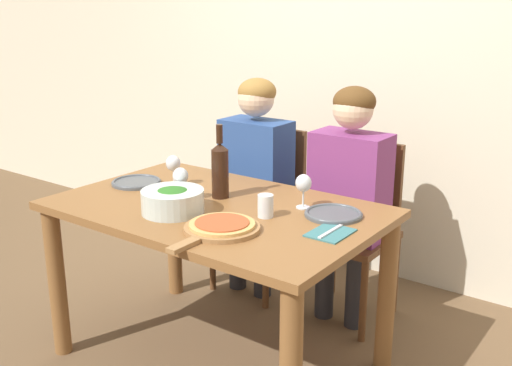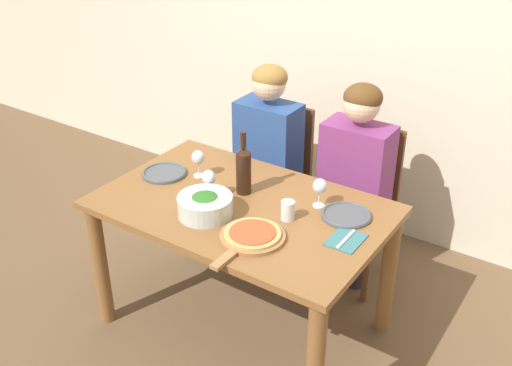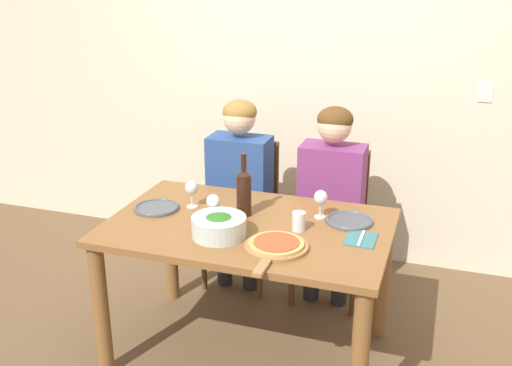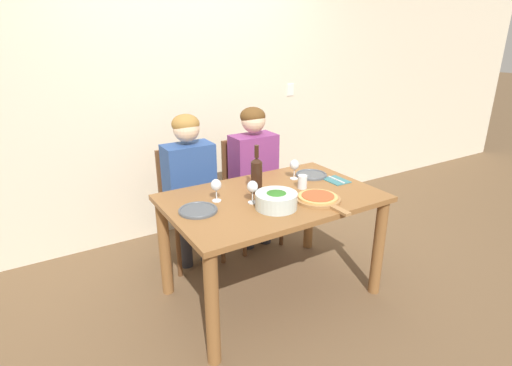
{
  "view_description": "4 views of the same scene",
  "coord_description": "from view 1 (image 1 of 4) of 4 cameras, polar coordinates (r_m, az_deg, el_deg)",
  "views": [
    {
      "loc": [
        1.61,
        -1.9,
        1.6
      ],
      "look_at": [
        0.13,
        0.12,
        0.86
      ],
      "focal_mm": 42.0,
      "sensor_mm": 36.0,
      "label": 1
    },
    {
      "loc": [
        1.48,
        -2.07,
        2.27
      ],
      "look_at": [
        0.03,
        0.08,
        0.86
      ],
      "focal_mm": 42.0,
      "sensor_mm": 36.0,
      "label": 2
    },
    {
      "loc": [
        0.92,
        -2.61,
        2.0
      ],
      "look_at": [
        0.01,
        0.1,
        0.95
      ],
      "focal_mm": 42.0,
      "sensor_mm": 36.0,
      "label": 3
    },
    {
      "loc": [
        -1.39,
        -2.07,
        1.79
      ],
      "look_at": [
        -0.03,
        0.16,
        0.81
      ],
      "focal_mm": 28.0,
      "sensor_mm": 36.0,
      "label": 4
    }
  ],
  "objects": [
    {
      "name": "wine_glass_left",
      "position": [
        2.91,
        -7.89,
        1.74
      ],
      "size": [
        0.07,
        0.07,
        0.15
      ],
      "color": "silver",
      "rests_on": "dining_table"
    },
    {
      "name": "chair_right",
      "position": [
        3.21,
        9.51,
        -3.79
      ],
      "size": [
        0.42,
        0.42,
        0.93
      ],
      "color": "brown",
      "rests_on": "ground"
    },
    {
      "name": "wine_glass_right",
      "position": [
        2.56,
        4.54,
        -0.17
      ],
      "size": [
        0.07,
        0.07,
        0.15
      ],
      "color": "silver",
      "rests_on": "dining_table"
    },
    {
      "name": "pizza_on_board",
      "position": [
        2.33,
        -3.39,
        -4.22
      ],
      "size": [
        0.3,
        0.44,
        0.04
      ],
      "color": "#9E7042",
      "rests_on": "dining_table"
    },
    {
      "name": "ground_plane",
      "position": [
        2.96,
        -3.52,
        -16.37
      ],
      "size": [
        40.0,
        40.0,
        0.0
      ],
      "primitive_type": "plane",
      "color": "brown"
    },
    {
      "name": "person_man",
      "position": [
        3.04,
        8.77,
        -0.11
      ],
      "size": [
        0.47,
        0.51,
        1.23
      ],
      "color": "#28282D",
      "rests_on": "ground"
    },
    {
      "name": "back_wall",
      "position": [
        3.65,
        10.24,
        12.24
      ],
      "size": [
        10.0,
        0.06,
        2.7
      ],
      "color": "beige",
      "rests_on": "ground"
    },
    {
      "name": "dinner_plate_left",
      "position": [
        2.99,
        -11.32,
        0.09
      ],
      "size": [
        0.24,
        0.24,
        0.02
      ],
      "color": "#4C5156",
      "rests_on": "dining_table"
    },
    {
      "name": "dining_table",
      "position": [
        2.67,
        -3.76,
        -4.78
      ],
      "size": [
        1.42,
        0.9,
        0.77
      ],
      "color": "brown",
      "rests_on": "ground"
    },
    {
      "name": "wine_glass_centre",
      "position": [
        2.68,
        -7.2,
        0.5
      ],
      "size": [
        0.07,
        0.07,
        0.15
      ],
      "color": "silver",
      "rests_on": "dining_table"
    },
    {
      "name": "water_tumbler",
      "position": [
        2.47,
        0.92,
        -2.19
      ],
      "size": [
        0.07,
        0.07,
        0.1
      ],
      "color": "silver",
      "rests_on": "dining_table"
    },
    {
      "name": "dinner_plate_right",
      "position": [
        2.51,
        7.39,
        -2.93
      ],
      "size": [
        0.24,
        0.24,
        0.02
      ],
      "color": "#4C5156",
      "rests_on": "dining_table"
    },
    {
      "name": "broccoli_bowl",
      "position": [
        2.54,
        -7.94,
        -1.69
      ],
      "size": [
        0.27,
        0.27,
        0.11
      ],
      "color": "silver",
      "rests_on": "dining_table"
    },
    {
      "name": "fork_on_napkin",
      "position": [
        2.32,
        7.09,
        -4.72
      ],
      "size": [
        0.14,
        0.18,
        0.01
      ],
      "color": "#387075",
      "rests_on": "dining_table"
    },
    {
      "name": "chair_left",
      "position": [
        3.49,
        0.91,
        -1.87
      ],
      "size": [
        0.42,
        0.42,
        0.93
      ],
      "color": "brown",
      "rests_on": "ground"
    },
    {
      "name": "person_woman",
      "position": [
        3.34,
        -0.17,
        1.59
      ],
      "size": [
        0.47,
        0.51,
        1.23
      ],
      "color": "#28282D",
      "rests_on": "ground"
    },
    {
      "name": "wine_bottle",
      "position": [
        2.7,
        -3.44,
        1.36
      ],
      "size": [
        0.08,
        0.08,
        0.34
      ],
      "color": "black",
      "rests_on": "dining_table"
    }
  ]
}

